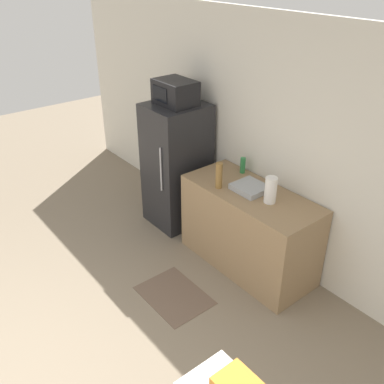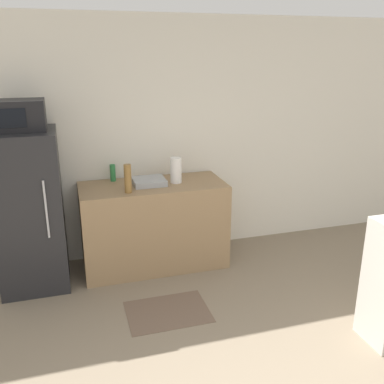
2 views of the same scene
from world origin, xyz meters
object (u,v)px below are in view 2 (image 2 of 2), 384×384
Objects in this scene: microwave at (18,115)px; bottle_short at (113,173)px; bottle_tall at (128,179)px; refrigerator at (30,210)px; paper_towel_roll at (176,170)px.

microwave reaches higher than bottle_short.
microwave is 1.68× the size of bottle_tall.
bottle_tall is (0.93, -0.15, -0.62)m from microwave.
bottle_short is (0.84, 0.28, 0.23)m from refrigerator.
refrigerator is at bearing 71.38° from microwave.
paper_towel_roll is (1.46, 0.04, 0.28)m from refrigerator.
refrigerator is at bearing -161.35° from bottle_short.
bottle_short is (0.84, 0.28, -0.68)m from microwave.
paper_towel_roll is at bearing 19.90° from bottle_tall.
refrigerator reaches higher than bottle_short.
refrigerator is 5.48× the size of bottle_tall.
bottle_tall reaches higher than paper_towel_roll.
bottle_tall is at bearing -9.48° from refrigerator.
bottle_short is at bearing 158.48° from paper_towel_roll.
paper_towel_roll is (0.53, 0.19, -0.01)m from bottle_tall.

